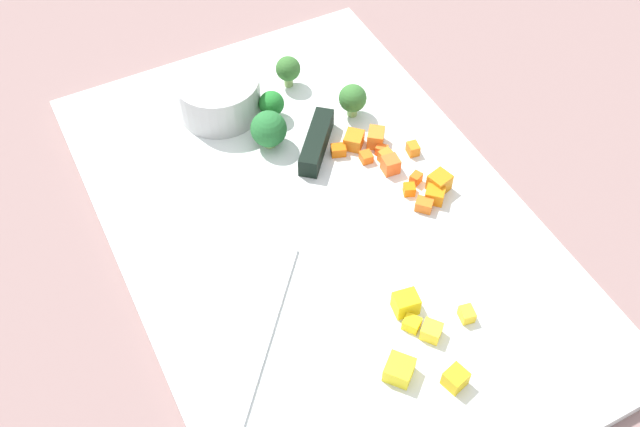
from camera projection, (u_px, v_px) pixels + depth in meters
The scene contains 27 objects.
ground_plane at pixel (320, 228), 0.69m from camera, with size 4.00×4.00×0.00m, color gray.
cutting_board at pixel (320, 224), 0.69m from camera, with size 0.55×0.36×0.01m, color white.
prep_bowl at pixel (218, 95), 0.76m from camera, with size 0.09×0.09×0.04m, color #B9B9B8.
chef_knife at pixel (301, 192), 0.69m from camera, with size 0.27×0.23×0.02m.
carrot_dice_0 at pixel (413, 149), 0.73m from camera, with size 0.01×0.01×0.01m, color orange.
carrot_dice_1 at pixel (376, 138), 0.74m from camera, with size 0.02×0.02×0.02m, color orange.
carrot_dice_2 at pixel (366, 157), 0.73m from camera, with size 0.01×0.01×0.01m, color orange.
carrot_dice_3 at pixel (435, 195), 0.69m from camera, with size 0.02×0.02×0.01m, color orange.
carrot_dice_4 at pixel (409, 189), 0.70m from camera, with size 0.01×0.01×0.01m, color orange.
carrot_dice_5 at pixel (338, 150), 0.73m from camera, with size 0.01×0.01×0.01m, color orange.
carrot_dice_6 at pixel (413, 175), 0.71m from camera, with size 0.01×0.01×0.01m, color orange.
carrot_dice_7 at pixel (391, 165), 0.71m from camera, with size 0.02×0.01×0.02m, color orange.
carrot_dice_8 at pixel (382, 150), 0.73m from camera, with size 0.01×0.01×0.01m, color orange.
carrot_dice_9 at pixel (354, 140), 0.74m from camera, with size 0.02×0.02×0.01m, color orange.
carrot_dice_10 at pixel (386, 157), 0.72m from camera, with size 0.01×0.01×0.01m, color orange.
carrot_dice_11 at pixel (424, 205), 0.69m from camera, with size 0.02×0.01×0.01m, color orange.
carrot_dice_12 at pixel (439, 182), 0.70m from camera, with size 0.02×0.02×0.02m, color orange.
pepper_dice_0 at pixel (406, 303), 0.61m from camera, with size 0.02×0.02×0.02m, color yellow.
pepper_dice_1 at pixel (412, 324), 0.61m from camera, with size 0.01×0.01×0.01m, color yellow.
pepper_dice_2 at pixel (467, 314), 0.61m from camera, with size 0.01×0.01×0.01m, color yellow.
pepper_dice_3 at pixel (455, 379), 0.57m from camera, with size 0.02×0.02×0.02m, color yellow.
pepper_dice_4 at pixel (431, 331), 0.60m from camera, with size 0.01×0.02×0.01m, color yellow.
pepper_dice_5 at pixel (399, 370), 0.58m from camera, with size 0.02×0.02×0.02m, color yellow.
broccoli_floret_0 at pixel (271, 104), 0.76m from camera, with size 0.03×0.03×0.03m.
broccoli_floret_1 at pixel (288, 69), 0.78m from camera, with size 0.03×0.03×0.04m.
broccoli_floret_2 at pixel (264, 131), 0.73m from camera, with size 0.04×0.04×0.04m.
broccoli_floret_3 at pixel (353, 99), 0.75m from camera, with size 0.03×0.03×0.04m.
Camera 1 is at (-0.38, 0.20, 0.54)m, focal length 41.87 mm.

